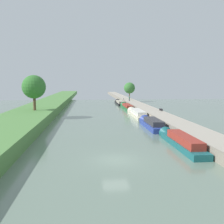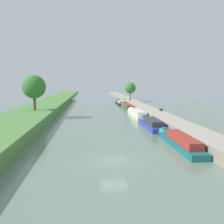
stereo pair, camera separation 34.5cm
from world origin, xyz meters
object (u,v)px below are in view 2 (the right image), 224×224
(narrowboat_black, at_px, (120,103))
(narrowboat_cream, at_px, (137,113))
(narrowboat_blue, at_px, (151,124))
(mooring_bollard_far, at_px, (124,99))
(person_walking, at_px, (130,98))
(narrowboat_green, at_px, (127,107))
(narrowboat_teal, at_px, (179,141))
(park_bench, at_px, (161,109))

(narrowboat_black, bearing_deg, narrowboat_cream, -89.76)
(narrowboat_blue, height_order, mooring_bollard_far, mooring_bollard_far)
(narrowboat_cream, bearing_deg, person_walking, 84.15)
(narrowboat_green, bearing_deg, narrowboat_teal, -89.81)
(narrowboat_teal, relative_size, park_bench, 7.87)
(person_walking, bearing_deg, narrowboat_green, -102.58)
(narrowboat_teal, bearing_deg, narrowboat_cream, 90.48)
(narrowboat_black, xyz_separation_m, mooring_bollard_far, (1.99, 5.15, 0.84))
(narrowboat_green, bearing_deg, mooring_bollard_far, 84.64)
(narrowboat_teal, bearing_deg, mooring_bollard_far, 88.41)
(park_bench, bearing_deg, narrowboat_cream, 178.54)
(narrowboat_blue, xyz_separation_m, park_bench, (5.46, 13.40, 0.85))
(narrowboat_teal, distance_m, park_bench, 25.96)
(narrowboat_black, xyz_separation_m, park_bench, (5.41, -29.08, 0.97))
(person_walking, bearing_deg, narrowboat_cream, -95.85)
(narrowboat_teal, relative_size, narrowboat_green, 0.86)
(narrowboat_cream, distance_m, park_bench, 5.36)
(narrowboat_green, bearing_deg, narrowboat_blue, -90.50)
(narrowboat_green, relative_size, narrowboat_black, 1.07)
(narrowboat_green, bearing_deg, narrowboat_black, 90.82)
(narrowboat_blue, xyz_separation_m, narrowboat_green, (0.25, 28.54, -0.08))
(mooring_bollard_far, distance_m, park_bench, 34.40)
(narrowboat_cream, bearing_deg, narrowboat_teal, -89.52)
(mooring_bollard_far, bearing_deg, narrowboat_teal, -91.59)
(narrowboat_green, relative_size, mooring_bollard_far, 30.67)
(narrowboat_teal, height_order, person_walking, person_walking)
(narrowboat_cream, distance_m, mooring_bollard_far, 34.15)
(narrowboat_black, xyz_separation_m, person_walking, (2.89, -1.86, 1.49))
(narrowboat_teal, distance_m, narrowboat_black, 54.52)
(narrowboat_teal, xyz_separation_m, narrowboat_green, (-0.13, 40.59, -0.07))
(person_walking, bearing_deg, mooring_bollard_far, 97.36)
(park_bench, bearing_deg, narrowboat_black, 100.53)
(narrowboat_teal, xyz_separation_m, mooring_bollard_far, (1.66, 59.67, 0.75))
(mooring_bollard_far, bearing_deg, person_walking, -82.64)
(narrowboat_black, distance_m, mooring_bollard_far, 5.59)
(mooring_bollard_far, xyz_separation_m, park_bench, (3.42, -34.23, 0.12))
(narrowboat_black, relative_size, mooring_bollard_far, 28.62)
(narrowboat_cream, distance_m, narrowboat_black, 28.94)
(narrowboat_black, height_order, mooring_bollard_far, mooring_bollard_far)
(narrowboat_green, height_order, person_walking, person_walking)
(narrowboat_teal, xyz_separation_m, narrowboat_blue, (-0.38, 12.05, 0.01))
(narrowboat_teal, height_order, narrowboat_green, narrowboat_teal)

